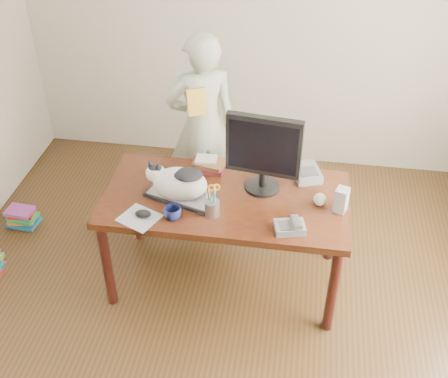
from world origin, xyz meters
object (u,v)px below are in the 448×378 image
monitor (264,150)px  book_pile_b (22,217)px  coffee_mug (173,213)px  calculator (307,173)px  mouse (143,214)px  person (202,125)px  baseball (320,199)px  speaker (341,200)px  keyboard (181,197)px  cat (178,182)px  phone (290,227)px  desk (227,207)px  pen_cup (212,206)px  book_stack (208,164)px

monitor → book_pile_b: (-1.95, 0.23, -0.99)m
coffee_mug → book_pile_b: bearing=156.6°
calculator → monitor: bearing=-165.3°
mouse → person: (0.16, 1.14, -0.02)m
baseball → person: 1.26m
speaker → calculator: size_ratio=0.63×
keyboard → calculator: bearing=42.4°
baseball → person: person is taller
book_pile_b → cat: bearing=-16.2°
cat → phone: cat is taller
mouse → phone: size_ratio=0.58×
monitor → coffee_mug: (-0.51, -0.39, -0.27)m
coffee_mug → phone: 0.72m
desk → book_pile_b: size_ratio=6.20×
pen_cup → person: bearing=104.1°
phone → person: size_ratio=0.14×
phone → book_stack: (-0.60, 0.56, 0.01)m
monitor → book_stack: (-0.39, 0.18, -0.27)m
cat → speaker: bearing=19.0°
cat → mouse: 0.30m
mouse → cat: bearing=74.0°
book_stack → book_pile_b: (-1.55, 0.05, -0.72)m
pen_cup → book_stack: 0.50m
cat → person: size_ratio=0.30×
book_stack → pen_cup: bearing=-71.3°
coffee_mug → person: size_ratio=0.07×
cat → speaker: size_ratio=2.73×
phone → baseball: bearing=45.8°
calculator → book_pile_b: bearing=159.9°
desk → phone: bearing=-38.2°
phone → speaker: 0.38m
coffee_mug → baseball: coffee_mug is taller
monitor → book_pile_b: bearing=-179.3°
phone → monitor: bearing=105.9°
person → book_pile_b: 1.64m
person → book_pile_b: size_ratio=5.86×
desk → calculator: calculator is taller
person → book_pile_b: bearing=-3.7°
coffee_mug → speaker: (1.02, 0.24, 0.04)m
keyboard → phone: 0.74m
coffee_mug → phone: size_ratio=0.53×
calculator → person: size_ratio=0.18×
pen_cup → baseball: 0.69m
mouse → book_stack: book_stack is taller
coffee_mug → phone: coffee_mug is taller
desk → calculator: size_ratio=6.02×
book_stack → person: 0.59m
keyboard → mouse: mouse is taller
book_stack → book_pile_b: bearing=-176.5°
desk → phone: size_ratio=7.77×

